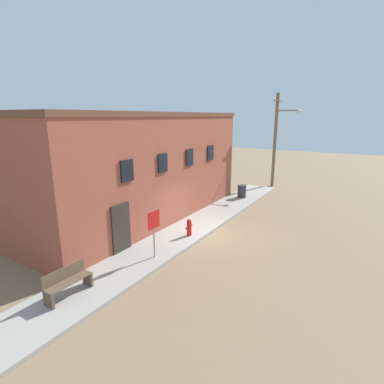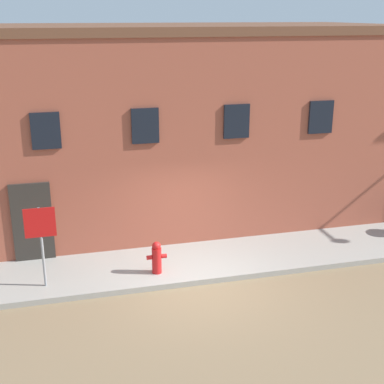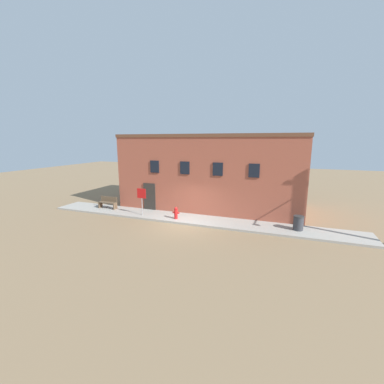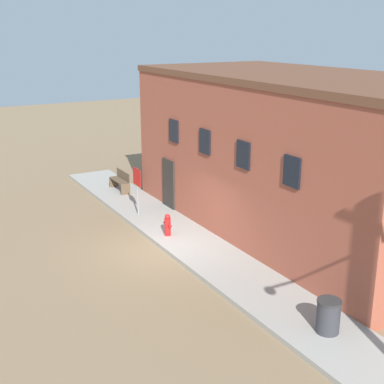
{
  "view_description": "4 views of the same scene",
  "coord_description": "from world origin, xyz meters",
  "px_view_note": "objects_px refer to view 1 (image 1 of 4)",
  "views": [
    {
      "loc": [
        -12.21,
        -6.45,
        5.67
      ],
      "look_at": [
        0.11,
        1.1,
        2.0
      ],
      "focal_mm": 28.0,
      "sensor_mm": 36.0,
      "label": 1
    },
    {
      "loc": [
        -2.98,
        -11.03,
        6.19
      ],
      "look_at": [
        0.11,
        1.1,
        2.0
      ],
      "focal_mm": 50.0,
      "sensor_mm": 36.0,
      "label": 2
    },
    {
      "loc": [
        6.07,
        -14.79,
        5.43
      ],
      "look_at": [
        0.11,
        1.1,
        2.0
      ],
      "focal_mm": 24.0,
      "sensor_mm": 36.0,
      "label": 3
    },
    {
      "loc": [
        15.48,
        -7.54,
        7.39
      ],
      "look_at": [
        0.11,
        1.1,
        2.0
      ],
      "focal_mm": 50.0,
      "sensor_mm": 36.0,
      "label": 4
    }
  ],
  "objects_px": {
    "fire_hydrant": "(189,227)",
    "stop_sign": "(154,225)",
    "bench": "(68,282)",
    "utility_pole": "(277,137)",
    "trash_bin": "(242,191)"
  },
  "relations": [
    {
      "from": "bench",
      "to": "utility_pole",
      "type": "height_order",
      "value": "utility_pole"
    },
    {
      "from": "fire_hydrant",
      "to": "stop_sign",
      "type": "relative_size",
      "value": 0.42
    },
    {
      "from": "bench",
      "to": "utility_pole",
      "type": "bearing_deg",
      "value": -2.53
    },
    {
      "from": "bench",
      "to": "trash_bin",
      "type": "relative_size",
      "value": 1.73
    },
    {
      "from": "trash_bin",
      "to": "utility_pole",
      "type": "distance_m",
      "value": 6.29
    },
    {
      "from": "fire_hydrant",
      "to": "trash_bin",
      "type": "relative_size",
      "value": 0.94
    },
    {
      "from": "stop_sign",
      "to": "utility_pole",
      "type": "bearing_deg",
      "value": -0.6
    },
    {
      "from": "stop_sign",
      "to": "fire_hydrant",
      "type": "bearing_deg",
      "value": 0.3
    },
    {
      "from": "fire_hydrant",
      "to": "utility_pole",
      "type": "height_order",
      "value": "utility_pole"
    },
    {
      "from": "stop_sign",
      "to": "trash_bin",
      "type": "bearing_deg",
      "value": 2.94
    },
    {
      "from": "fire_hydrant",
      "to": "bench",
      "type": "relative_size",
      "value": 0.54
    },
    {
      "from": "bench",
      "to": "fire_hydrant",
      "type": "bearing_deg",
      "value": -6.2
    },
    {
      "from": "fire_hydrant",
      "to": "stop_sign",
      "type": "distance_m",
      "value": 2.81
    },
    {
      "from": "utility_pole",
      "to": "stop_sign",
      "type": "bearing_deg",
      "value": 179.4
    },
    {
      "from": "fire_hydrant",
      "to": "bench",
      "type": "bearing_deg",
      "value": 173.8
    }
  ]
}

